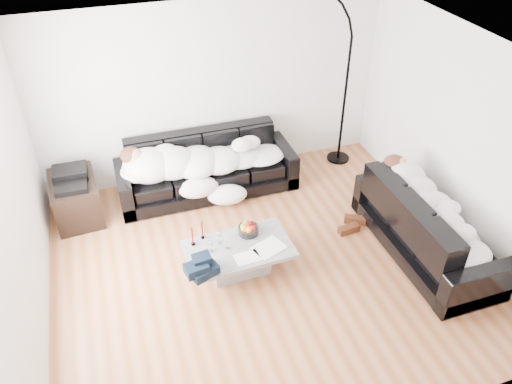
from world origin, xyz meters
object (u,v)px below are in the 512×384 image
object	(u,v)px
sleeper_right	(432,210)
av_cabinet	(76,199)
stereo	(70,177)
wine_glass_c	(228,243)
wine_glass_b	(211,246)
floor_lamp	(346,88)
sofa_back	(207,166)
sleeper_back	(207,155)
shoes	(352,224)
candle_right	(202,230)
coffee_table	(239,259)
fruit_bowl	(248,228)
candle_left	(192,236)
wine_glass_a	(219,237)
sofa_right	(428,224)

from	to	relation	value
sleeper_right	av_cabinet	world-z (taller)	sleeper_right
av_cabinet	stereo	distance (m)	0.36
wine_glass_c	stereo	size ratio (longest dim) A/B	0.40
wine_glass_b	floor_lamp	world-z (taller)	floor_lamp
sofa_back	sleeper_back	distance (m)	0.23
shoes	av_cabinet	bearing A→B (deg)	164.41
candle_right	stereo	distance (m)	2.00
sleeper_right	wine_glass_b	size ratio (longest dim) A/B	10.89
sleeper_right	coffee_table	bearing A→B (deg)	80.23
stereo	sofa_back	bearing A→B (deg)	1.99
sleeper_back	wine_glass_c	bearing A→B (deg)	-95.75
av_cabinet	wine_glass_c	bearing A→B (deg)	-48.91
sleeper_right	fruit_bowl	xyz separation A→B (m)	(-2.12, 0.60, -0.20)
sofa_back	candle_left	size ratio (longest dim) A/B	9.66
wine_glass_a	av_cabinet	bearing A→B (deg)	136.14
candle_right	floor_lamp	distance (m)	3.14
coffee_table	wine_glass_a	size ratio (longest dim) A/B	7.31
candle_left	av_cabinet	bearing A→B (deg)	131.09
sleeper_right	wine_glass_a	size ratio (longest dim) A/B	10.70
wine_glass_b	stereo	bearing A→B (deg)	131.57
candle_right	sleeper_back	bearing A→B (deg)	73.72
sofa_back	candle_left	bearing A→B (deg)	-109.57
sleeper_back	wine_glass_a	world-z (taller)	sleeper_back
fruit_bowl	wine_glass_b	xyz separation A→B (m)	(-0.51, -0.16, 0.01)
shoes	av_cabinet	size ratio (longest dim) A/B	0.57
candle_right	stereo	bearing A→B (deg)	135.63
sleeper_back	fruit_bowl	xyz separation A→B (m)	(0.14, -1.47, -0.20)
candle_left	sleeper_right	bearing A→B (deg)	-12.24
sofa_right	sleeper_back	bearing A→B (deg)	47.44
floor_lamp	sleeper_back	bearing A→B (deg)	178.00
sleeper_right	candle_left	distance (m)	2.87
sleeper_back	wine_glass_a	size ratio (longest dim) A/B	12.62
av_cabinet	sofa_back	bearing A→B (deg)	-2.47
sofa_back	coffee_table	size ratio (longest dim) A/B	2.04
shoes	floor_lamp	bearing A→B (deg)	76.80
wine_glass_b	fruit_bowl	bearing A→B (deg)	17.78
wine_glass_c	shoes	bearing A→B (deg)	8.32
fruit_bowl	candle_left	size ratio (longest dim) A/B	0.95
coffee_table	stereo	xyz separation A→B (m)	(-1.78, 1.69, 0.47)
sofa_back	shoes	bearing A→B (deg)	-42.01
wine_glass_a	candle_right	xyz separation A→B (m)	(-0.17, 0.14, 0.04)
fruit_bowl	floor_lamp	world-z (taller)	floor_lamp
candle_left	shoes	world-z (taller)	candle_left
sofa_back	wine_glass_b	xyz separation A→B (m)	(-0.37, -1.69, 0.03)
sleeper_right	stereo	distance (m)	4.59
fruit_bowl	wine_glass_a	xyz separation A→B (m)	(-0.37, -0.05, 0.01)
wine_glass_a	av_cabinet	distance (m)	2.22
sleeper_right	stereo	bearing A→B (deg)	62.98
av_cabinet	floor_lamp	xyz separation A→B (m)	(4.02, 0.21, 0.94)
coffee_table	candle_left	world-z (taller)	candle_left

